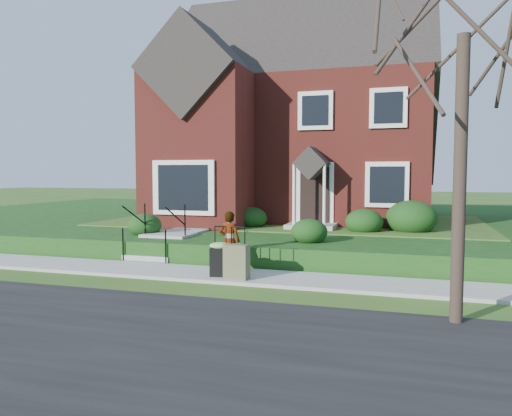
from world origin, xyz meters
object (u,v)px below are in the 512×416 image
at_px(suitcase_black, 220,257).
at_px(front_steps, 162,242).
at_px(tree_verge, 465,6).
at_px(suitcase_olive, 237,262).
at_px(woman, 229,241).

bearing_deg(suitcase_black, front_steps, 132.72).
relative_size(front_steps, tree_verge, 0.28).
height_order(front_steps, tree_verge, tree_verge).
bearing_deg(suitcase_olive, suitcase_black, 164.42).
relative_size(woman, suitcase_olive, 1.24).
xyz_separation_m(woman, suitcase_black, (0.02, -0.70, -0.28)).
height_order(suitcase_olive, tree_verge, tree_verge).
xyz_separation_m(woman, suitcase_olive, (0.49, -0.86, -0.34)).
bearing_deg(suitcase_olive, woman, 122.21).
bearing_deg(tree_verge, front_steps, 151.51).
bearing_deg(woman, tree_verge, 148.42).
bearing_deg(front_steps, suitcase_olive, -36.64).
distance_m(front_steps, suitcase_olive, 3.90).
bearing_deg(tree_verge, suitcase_olive, 158.05).
distance_m(woman, suitcase_olive, 1.04).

